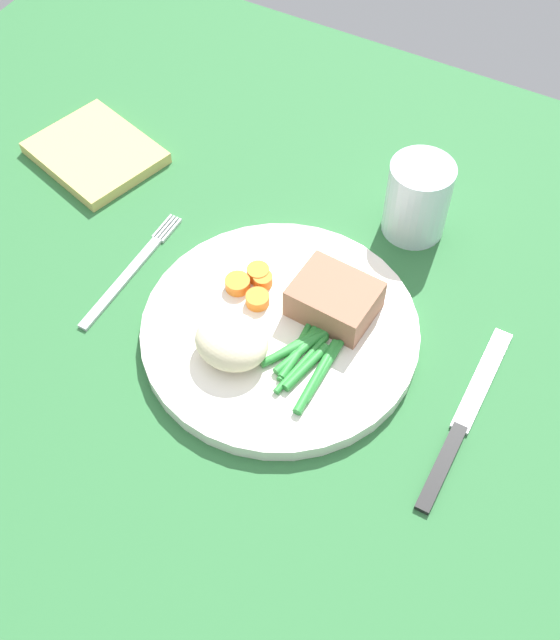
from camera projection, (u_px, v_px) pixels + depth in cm
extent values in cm
cube|color=#2D6B38|center=(297.00, 329.00, 77.47)|extent=(120.00, 90.00, 2.00)
cylinder|color=white|center=(280.00, 331.00, 75.12)|extent=(26.38, 26.38, 1.60)
cube|color=#936047|center=(334.00, 299.00, 74.24)|extent=(8.04, 6.60, 3.40)
ellipsoid|color=beige|center=(232.00, 342.00, 71.20)|extent=(6.88, 5.95, 3.69)
cylinder|color=orange|center=(258.00, 299.00, 75.65)|extent=(2.29, 2.29, 1.12)
cylinder|color=orange|center=(258.00, 273.00, 77.46)|extent=(2.22, 2.22, 1.27)
cylinder|color=orange|center=(263.00, 280.00, 77.00)|extent=(1.91, 1.91, 1.19)
cylinder|color=orange|center=(237.00, 285.00, 76.65)|extent=(2.46, 2.46, 1.14)
cylinder|color=#2D8C38|center=(303.00, 340.00, 73.03)|extent=(4.04, 7.16, 0.81)
cylinder|color=#2D8C38|center=(296.00, 351.00, 72.48)|extent=(1.12, 7.02, 0.63)
cylinder|color=#2D8C38|center=(302.00, 364.00, 71.62)|extent=(1.87, 7.59, 0.63)
cylinder|color=#2D8C38|center=(300.00, 350.00, 72.43)|extent=(1.03, 6.98, 0.77)
cylinder|color=#2D8C38|center=(323.00, 371.00, 71.10)|extent=(0.75, 7.21, 0.73)
cylinder|color=#2D8C38|center=(295.00, 347.00, 72.56)|extent=(4.49, 6.64, 0.82)
cylinder|color=#2D8C38|center=(300.00, 351.00, 72.33)|extent=(2.55, 6.30, 0.78)
cylinder|color=#2D8C38|center=(306.00, 367.00, 71.30)|extent=(2.07, 5.98, 0.85)
cylinder|color=#2D8C38|center=(317.00, 376.00, 70.71)|extent=(1.13, 8.29, 0.85)
cube|color=silver|center=(121.00, 282.00, 79.39)|extent=(1.00, 13.00, 0.40)
cube|color=silver|center=(162.00, 227.00, 83.84)|extent=(0.24, 3.60, 0.40)
cube|color=silver|center=(165.00, 228.00, 83.73)|extent=(0.24, 3.60, 0.40)
cube|color=silver|center=(169.00, 229.00, 83.62)|extent=(0.24, 3.60, 0.40)
cube|color=silver|center=(172.00, 231.00, 83.50)|extent=(0.24, 3.60, 0.40)
cube|color=black|center=(441.00, 467.00, 67.49)|extent=(1.30, 9.00, 0.64)
cube|color=silver|center=(482.00, 380.00, 72.65)|extent=(1.70, 12.00, 0.40)
cylinder|color=silver|center=(418.00, 199.00, 80.58)|extent=(6.60, 6.60, 8.55)
cylinder|color=silver|center=(415.00, 214.00, 82.37)|extent=(6.07, 6.07, 4.14)
cube|color=#DBBC6B|center=(95.00, 153.00, 89.87)|extent=(16.11, 14.44, 1.35)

